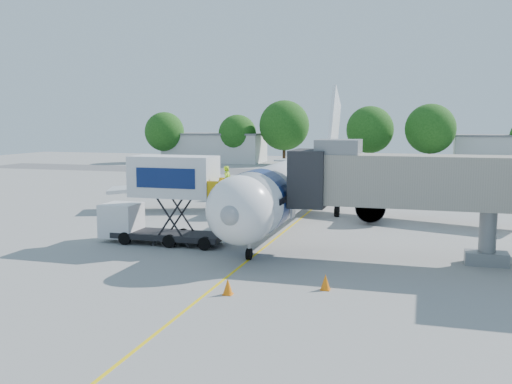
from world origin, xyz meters
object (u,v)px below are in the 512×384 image
(jet_bridge, at_px, (402,181))
(aircraft, at_px, (300,181))
(ground_tug, at_px, (231,280))
(catering_hiloader, at_px, (164,200))

(jet_bridge, bearing_deg, aircraft, 125.70)
(jet_bridge, height_order, ground_tug, jet_bridge)
(catering_hiloader, distance_m, ground_tug, 11.83)
(jet_bridge, bearing_deg, ground_tug, -127.26)
(catering_hiloader, bearing_deg, ground_tug, -50.50)
(ground_tug, bearing_deg, aircraft, 96.37)
(jet_bridge, distance_m, ground_tug, 11.87)
(ground_tug, bearing_deg, catering_hiloader, 132.59)
(jet_bridge, relative_size, catering_hiloader, 1.62)
(jet_bridge, xyz_separation_m, catering_hiloader, (-14.25, -0.00, -1.58))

